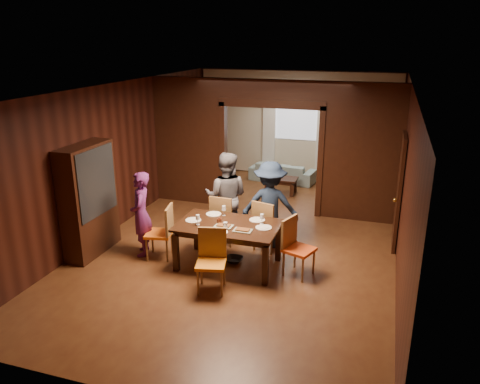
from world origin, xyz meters
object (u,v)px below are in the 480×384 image
(person_navy, at_px, (270,205))
(person_grey, at_px, (226,197))
(coffee_table, at_px, (281,185))
(chair_right, at_px, (299,248))
(dining_table, at_px, (228,245))
(chair_near, at_px, (211,262))
(hutch, at_px, (89,200))
(sofa, at_px, (283,172))
(chair_far_l, at_px, (225,219))
(person_purple, at_px, (141,214))
(chair_left, at_px, (159,232))
(chair_far_r, at_px, (268,225))

(person_navy, bearing_deg, person_grey, -11.85)
(coffee_table, distance_m, chair_right, 4.25)
(dining_table, height_order, chair_near, chair_near)
(dining_table, xyz_separation_m, hutch, (-2.53, -0.24, 0.62))
(coffee_table, relative_size, chair_right, 0.82)
(chair_right, relative_size, chair_near, 1.00)
(sofa, relative_size, dining_table, 1.03)
(chair_far_l, bearing_deg, person_purple, 38.81)
(chair_near, bearing_deg, person_navy, 62.94)
(sofa, xyz_separation_m, chair_near, (0.23, -5.98, 0.23))
(person_purple, xyz_separation_m, person_grey, (1.22, 1.06, 0.10))
(sofa, height_order, chair_far_l, chair_far_l)
(chair_left, xyz_separation_m, chair_far_r, (1.75, 0.90, 0.00))
(sofa, xyz_separation_m, dining_table, (0.21, -5.11, 0.12))
(sofa, xyz_separation_m, hutch, (-2.32, -5.35, 0.74))
(sofa, bearing_deg, person_purple, 81.91)
(sofa, distance_m, chair_far_l, 4.24)
(dining_table, relative_size, chair_near, 1.75)
(chair_far_l, distance_m, chair_near, 1.79)
(person_grey, distance_m, chair_far_r, 0.98)
(person_purple, height_order, chair_far_r, person_purple)
(chair_far_r, bearing_deg, chair_right, 147.97)
(person_grey, relative_size, chair_far_r, 1.79)
(person_purple, bearing_deg, dining_table, 67.49)
(dining_table, xyz_separation_m, chair_far_l, (-0.38, 0.88, 0.10))
(person_grey, height_order, coffee_table, person_grey)
(sofa, xyz_separation_m, chair_far_r, (0.69, -4.28, 0.23))
(chair_left, xyz_separation_m, hutch, (-1.26, -0.16, 0.52))
(hutch, bearing_deg, chair_right, 4.14)
(chair_near, bearing_deg, person_purple, 139.51)
(person_navy, bearing_deg, person_purple, 16.53)
(chair_far_r, distance_m, chair_near, 1.76)
(chair_far_l, xyz_separation_m, chair_near, (0.39, -1.74, 0.00))
(chair_far_l, bearing_deg, person_navy, -169.11)
(sofa, height_order, chair_left, chair_left)
(hutch, bearing_deg, chair_far_l, 27.39)
(coffee_table, xyz_separation_m, chair_right, (1.23, -4.06, 0.28))
(dining_table, bearing_deg, person_purple, -178.96)
(chair_right, bearing_deg, person_grey, 77.97)
(chair_far_l, height_order, hutch, hutch)
(chair_left, distance_m, chair_right, 2.48)
(coffee_table, xyz_separation_m, hutch, (-2.51, -4.33, 0.80))
(person_grey, xyz_separation_m, chair_far_l, (0.02, -0.15, -0.38))
(chair_far_r, xyz_separation_m, hutch, (-3.01, -1.07, 0.52))
(coffee_table, height_order, hutch, hutch)
(dining_table, bearing_deg, coffee_table, 90.32)
(chair_near, bearing_deg, sofa, 78.66)
(person_purple, relative_size, chair_left, 1.58)
(person_grey, relative_size, person_navy, 1.06)
(person_grey, bearing_deg, person_navy, 170.01)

